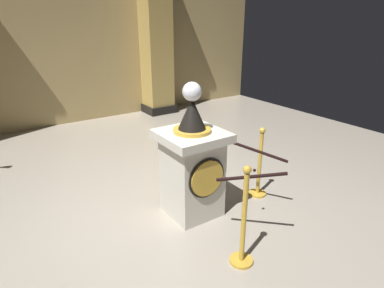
# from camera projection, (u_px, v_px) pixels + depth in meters

# --- Properties ---
(ground_plane) EXTENTS (10.75, 10.75, 0.00)m
(ground_plane) POSITION_uv_depth(u_px,v_px,m) (162.00, 210.00, 4.21)
(ground_plane) COLOR #9E9384
(back_wall) EXTENTS (10.75, 0.16, 4.08)m
(back_wall) POSITION_uv_depth(u_px,v_px,m) (55.00, 31.00, 7.00)
(back_wall) COLOR tan
(back_wall) RESTS_ON ground_plane
(pedestal_clock) EXTENTS (0.74, 0.74, 1.66)m
(pedestal_clock) POSITION_uv_depth(u_px,v_px,m) (192.00, 165.00, 3.93)
(pedestal_clock) COLOR beige
(pedestal_clock) RESTS_ON ground_plane
(stanchion_near) EXTENTS (0.24, 0.24, 1.07)m
(stanchion_near) POSITION_uv_depth(u_px,v_px,m) (243.00, 230.00, 3.17)
(stanchion_near) COLOR gold
(stanchion_near) RESTS_ON ground_plane
(stanchion_far) EXTENTS (0.24, 0.24, 0.99)m
(stanchion_far) POSITION_uv_depth(u_px,v_px,m) (259.00, 172.00, 4.45)
(stanchion_far) COLOR gold
(stanchion_far) RESTS_ON ground_plane
(velvet_rope) EXTENTS (1.03, 1.03, 0.22)m
(velvet_rope) POSITION_uv_depth(u_px,v_px,m) (255.00, 163.00, 3.66)
(velvet_rope) COLOR black
(column_right) EXTENTS (0.76, 0.76, 3.91)m
(column_right) POSITION_uv_depth(u_px,v_px,m) (156.00, 34.00, 7.92)
(column_right) COLOR black
(column_right) RESTS_ON ground_plane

